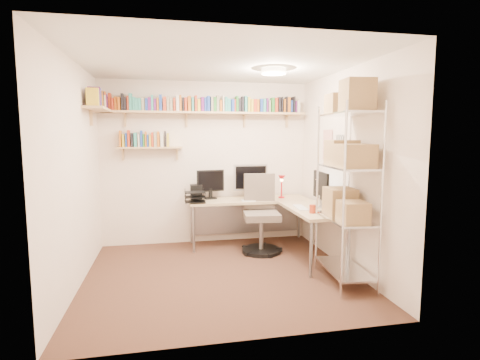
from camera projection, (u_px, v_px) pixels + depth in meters
name	position (u px, v px, depth m)	size (l,w,h in m)	color
ground	(221.00, 274.00, 4.54)	(3.20, 3.20, 0.00)	#40251B
room_shell	(220.00, 147.00, 4.36)	(3.24, 3.04, 2.52)	beige
wall_shelves	(179.00, 111.00, 5.48)	(3.12, 1.09, 0.80)	tan
corner_desk	(256.00, 202.00, 5.51)	(1.93, 1.81, 1.24)	tan
office_chair	(261.00, 219.00, 5.42)	(0.59, 0.60, 1.12)	black
wire_rack	(347.00, 161.00, 4.16)	(0.50, 0.91, 2.26)	silver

